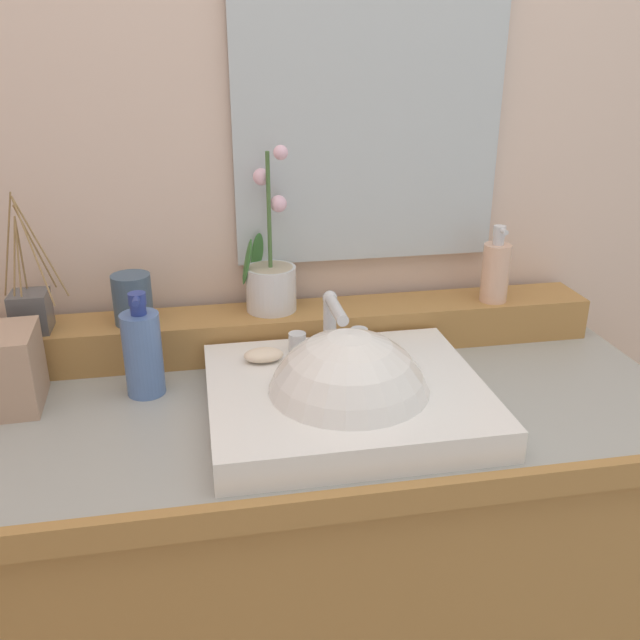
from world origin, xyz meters
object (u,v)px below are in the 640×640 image
soap_bar (264,355)px  tumbler_cup (133,299)px  reed_diffuser (31,310)px  sink_basin (347,406)px  potted_plant (270,277)px  soap_dispenser (496,271)px  lotion_bottle (143,352)px

soap_bar → tumbler_cup: 0.28m
reed_diffuser → soap_bar: bearing=-19.8°
sink_basin → tumbler_cup: bearing=142.1°
sink_basin → potted_plant: bearing=106.9°
sink_basin → potted_plant: 0.34m
potted_plant → soap_dispenser: bearing=-4.3°
tumbler_cup → soap_dispenser: bearing=-1.0°
tumbler_cup → reed_diffuser: size_ratio=0.37×
reed_diffuser → sink_basin: bearing=-26.7°
potted_plant → soap_dispenser: (0.45, -0.03, -0.00)m
tumbler_cup → soap_bar: bearing=-33.8°
sink_basin → potted_plant: size_ratio=1.40×
soap_dispenser → sink_basin: bearing=-144.3°
soap_bar → lotion_bottle: lotion_bottle is taller
soap_bar → reed_diffuser: bearing=160.2°
potted_plant → soap_dispenser: size_ratio=2.06×
potted_plant → lotion_bottle: potted_plant is taller
sink_basin → lotion_bottle: (-0.33, 0.14, 0.06)m
soap_bar → tumbler_cup: size_ratio=0.74×
reed_diffuser → soap_dispenser: bearing=-0.4°
soap_bar → soap_dispenser: size_ratio=0.45×
soap_dispenser → reed_diffuser: bearing=179.6°
potted_plant → reed_diffuser: bearing=-176.4°
soap_bar → soap_dispenser: bearing=16.0°
potted_plant → soap_bar: bearing=-101.4°
sink_basin → tumbler_cup: tumbler_cup is taller
potted_plant → soap_dispenser: potted_plant is taller
lotion_bottle → soap_bar: bearing=-6.3°
sink_basin → soap_bar: 0.18m
soap_bar → tumbler_cup: (-0.23, 0.15, 0.06)m
soap_dispenser → lotion_bottle: (-0.70, -0.12, -0.07)m
sink_basin → soap_bar: size_ratio=6.47×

